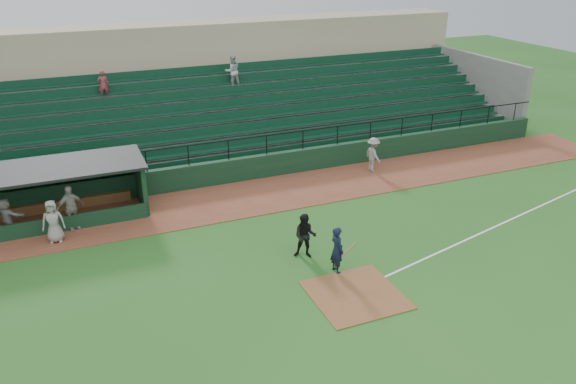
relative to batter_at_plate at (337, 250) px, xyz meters
name	(u,v)px	position (x,y,z in m)	size (l,w,h in m)	color
ground	(342,280)	(-0.08, -0.61, -0.90)	(90.00, 90.00, 0.00)	#245A1D
warning_track	(264,195)	(-0.08, 7.39, -0.89)	(40.00, 4.00, 0.03)	brown
home_plate_dirt	(356,295)	(-0.08, -1.61, -0.89)	(3.00, 3.00, 0.03)	brown
foul_line	(496,226)	(7.92, 0.59, -0.90)	(18.00, 0.09, 0.01)	white
stadium_structure	(213,105)	(-0.09, 15.85, 1.40)	(38.00, 13.08, 6.40)	#10321C
dugout	(38,189)	(-9.83, 8.95, 0.43)	(8.90, 3.20, 2.42)	#10321C
batter_at_plate	(337,250)	(0.00, 0.00, 0.00)	(1.04, 0.71, 1.80)	black
umpire	(305,236)	(-0.62, 1.41, -0.01)	(0.86, 0.67, 1.78)	black
runner	(373,154)	(6.28, 8.12, 0.03)	(1.17, 0.67, 1.81)	gray
dugout_player_a	(70,208)	(-8.65, 7.18, 0.10)	(1.14, 0.48, 1.95)	#99948F
dugout_player_b	(53,221)	(-9.36, 6.33, 0.01)	(0.87, 0.56, 1.77)	#9D9893
dugout_player_c	(7,216)	(-11.09, 7.79, -0.08)	(1.46, 0.47, 1.57)	#A09B96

